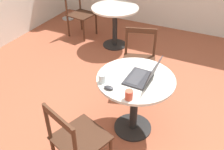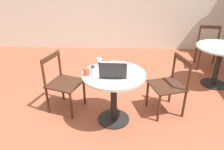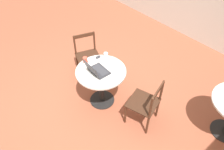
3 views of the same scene
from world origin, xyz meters
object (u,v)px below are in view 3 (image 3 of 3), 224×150
Objects in this scene: chair_near_left at (88,56)px; laptop at (97,70)px; mug at (85,60)px; cafe_table_near at (101,78)px; drinking_glass at (106,55)px; chair_near_right at (145,104)px; mouse at (98,57)px.

laptop is (0.76, -0.35, 0.35)m from chair_near_left.
chair_near_left is 7.52× the size of mug.
mug is at bearing 177.56° from laptop.
cafe_table_near is 9.19× the size of drinking_glass.
chair_near_left is at bearing 155.66° from laptop.
cafe_table_near is 0.85m from chair_near_right.
laptop is at bearing -93.80° from cafe_table_near.
mouse is (-0.29, 0.17, 0.19)m from cafe_table_near.
cafe_table_near is at bearing 10.35° from mug.
mouse is at bearing -124.41° from drinking_glass.
chair_near_left reaches higher than mug.
laptop reaches higher than chair_near_right.
chair_near_right reaches higher than cafe_table_near.
drinking_glass is (-0.22, 0.29, 0.22)m from cafe_table_near.
chair_near_right is 8.65× the size of mouse.
mouse is 0.24m from mug.
chair_near_left is 9.54× the size of drinking_glass.
chair_near_left is 0.64m from mug.
drinking_glass is at bearing 55.59° from mouse.
mouse reaches higher than cafe_table_near.
chair_near_left is 1.00× the size of chair_near_right.
cafe_table_near is 0.41m from mug.
chair_near_right is at bearing 22.13° from laptop.
cafe_table_near is at bearing -19.25° from chair_near_left.
mug is at bearing -169.65° from cafe_table_near.
laptop is at bearing -2.44° from mug.
drinking_glass is (-1.02, 0.03, 0.35)m from chair_near_right.
chair_near_right reaches higher than mug.
drinking_glass is at bearing 178.04° from chair_near_right.
chair_near_right is 7.52× the size of mug.
mouse is 0.87× the size of mug.
cafe_table_near is at bearing -162.61° from chair_near_right.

